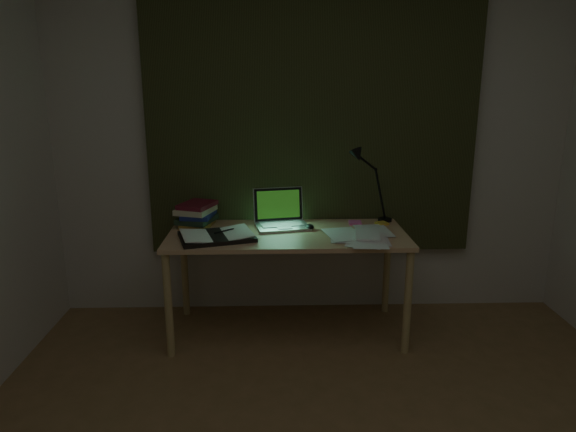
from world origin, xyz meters
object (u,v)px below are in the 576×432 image
at_px(laptop, 282,210).
at_px(open_textbook, 217,236).
at_px(desk, 287,283).
at_px(loose_papers, 359,236).
at_px(desk_lamp, 387,185).
at_px(book_stack, 197,214).

distance_m(laptop, open_textbook, 0.47).
bearing_deg(desk, loose_papers, -14.06).
xyz_separation_m(loose_papers, desk_lamp, (0.24, 0.37, 0.24)).
xyz_separation_m(desk, laptop, (-0.03, 0.12, 0.46)).
height_order(desk, loose_papers, loose_papers).
distance_m(desk, open_textbook, 0.57).
bearing_deg(loose_papers, book_stack, 164.00).
relative_size(desk, loose_papers, 4.24).
relative_size(open_textbook, desk_lamp, 0.86).
bearing_deg(desk_lamp, loose_papers, -133.18).
bearing_deg(open_textbook, desk, -2.18).
bearing_deg(laptop, desk, -87.82).
xyz_separation_m(laptop, loose_papers, (0.46, -0.23, -0.11)).
relative_size(open_textbook, loose_papers, 1.23).
bearing_deg(laptop, book_stack, 161.83).
bearing_deg(loose_papers, open_textbook, -179.94).
height_order(book_stack, loose_papers, book_stack).
height_order(open_textbook, book_stack, book_stack).
distance_m(laptop, desk_lamp, 0.73).
relative_size(desk, laptop, 3.97).
xyz_separation_m(desk, desk_lamp, (0.67, 0.26, 0.59)).
distance_m(desk, laptop, 0.48).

